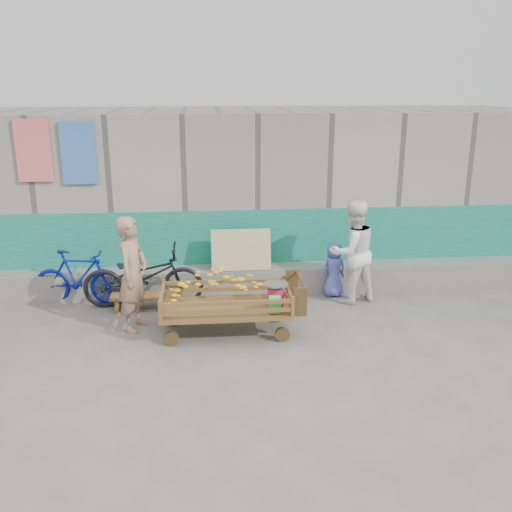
{
  "coord_description": "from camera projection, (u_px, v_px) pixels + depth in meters",
  "views": [
    {
      "loc": [
        -0.3,
        -6.94,
        3.52
      ],
      "look_at": [
        0.46,
        1.2,
        1.0
      ],
      "focal_mm": 40.0,
      "sensor_mm": 36.0,
      "label": 1
    }
  ],
  "objects": [
    {
      "name": "building_wall",
      "position": [
        219.0,
        191.0,
        11.09
      ],
      "size": [
        12.0,
        3.5,
        3.0
      ],
      "color": "gray",
      "rests_on": "ground"
    },
    {
      "name": "bicycle_blue",
      "position": [
        79.0,
        277.0,
        9.27
      ],
      "size": [
        1.57,
        0.71,
        0.91
      ],
      "primitive_type": "imported",
      "rotation": [
        0.0,
        0.0,
        1.38
      ],
      "color": "navy",
      "rests_on": "ground"
    },
    {
      "name": "vendor_man",
      "position": [
        133.0,
        274.0,
        8.23
      ],
      "size": [
        0.58,
        0.72,
        1.7
      ],
      "primitive_type": "imported",
      "rotation": [
        0.0,
        0.0,
        1.26
      ],
      "color": "#977057",
      "rests_on": "ground"
    },
    {
      "name": "banana_cart",
      "position": [
        223.0,
        295.0,
        8.13
      ],
      "size": [
        2.04,
        0.93,
        0.87
      ],
      "color": "brown",
      "rests_on": "ground"
    },
    {
      "name": "bench",
      "position": [
        144.0,
        298.0,
        9.09
      ],
      "size": [
        1.05,
        0.32,
        0.26
      ],
      "color": "brown",
      "rests_on": "ground"
    },
    {
      "name": "woman",
      "position": [
        353.0,
        252.0,
        9.27
      ],
      "size": [
        0.99,
        0.87,
        1.71
      ],
      "primitive_type": "imported",
      "rotation": [
        0.0,
        0.0,
        3.45
      ],
      "color": "white",
      "rests_on": "ground"
    },
    {
      "name": "bicycle_dark",
      "position": [
        143.0,
        277.0,
        9.16
      ],
      "size": [
        1.92,
        0.68,
        1.01
      ],
      "primitive_type": "imported",
      "rotation": [
        0.0,
        0.0,
        1.56
      ],
      "color": "black",
      "rests_on": "ground"
    },
    {
      "name": "child",
      "position": [
        334.0,
        270.0,
        9.6
      ],
      "size": [
        0.52,
        0.4,
        0.95
      ],
      "primitive_type": "imported",
      "rotation": [
        0.0,
        0.0,
        3.39
      ],
      "color": "#4755B6",
      "rests_on": "ground"
    },
    {
      "name": "ground",
      "position": [
        231.0,
        354.0,
        7.67
      ],
      "size": [
        80.0,
        80.0,
        0.0
      ],
      "primitive_type": "plane",
      "color": "#53514C",
      "rests_on": "ground"
    }
  ]
}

